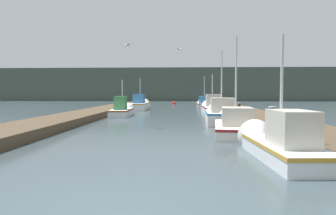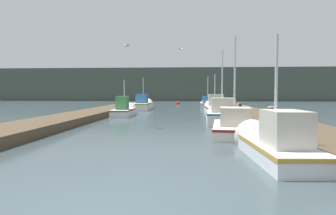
% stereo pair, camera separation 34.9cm
% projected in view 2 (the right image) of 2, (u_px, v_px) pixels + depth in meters
% --- Properties ---
extents(dock_left, '(2.62, 40.00, 0.42)m').
position_uv_depth(dock_left, '(85.00, 115.00, 20.64)').
color(dock_left, '#4C3D2B').
rests_on(dock_left, ground_plane).
extents(dock_right, '(2.62, 40.00, 0.42)m').
position_uv_depth(dock_right, '(258.00, 116.00, 19.81)').
color(dock_right, '#4C3D2B').
rests_on(dock_right, ground_plane).
extents(distant_shore_ridge, '(120.00, 16.00, 6.50)m').
position_uv_depth(distant_shore_ridge, '(183.00, 85.00, 65.62)').
color(distant_shore_ridge, '#424C42').
rests_on(distant_shore_ridge, ground_plane).
extents(fishing_boat_0, '(1.56, 4.54, 3.78)m').
position_uv_depth(fishing_boat_0, '(273.00, 143.00, 8.37)').
color(fishing_boat_0, silver).
rests_on(fishing_boat_0, ground_plane).
extents(fishing_boat_1, '(2.21, 5.01, 4.81)m').
position_uv_depth(fishing_boat_1, '(234.00, 125.00, 13.36)').
color(fishing_boat_1, silver).
rests_on(fishing_boat_1, ground_plane).
extents(fishing_boat_2, '(1.92, 4.59, 4.65)m').
position_uv_depth(fishing_boat_2, '(222.00, 114.00, 17.54)').
color(fishing_boat_2, silver).
rests_on(fishing_boat_2, ground_plane).
extents(fishing_boat_3, '(1.50, 5.01, 3.11)m').
position_uv_depth(fishing_boat_3, '(125.00, 110.00, 23.30)').
color(fishing_boat_3, silver).
rests_on(fishing_boat_3, ground_plane).
extents(fishing_boat_4, '(1.68, 5.80, 3.82)m').
position_uv_depth(fishing_boat_4, '(214.00, 107.00, 26.22)').
color(fishing_boat_4, silver).
rests_on(fishing_boat_4, ground_plane).
extents(fishing_boat_5, '(1.60, 6.22, 3.60)m').
position_uv_depth(fishing_boat_5, '(144.00, 105.00, 31.09)').
color(fishing_boat_5, silver).
rests_on(fishing_boat_5, ground_plane).
extents(fishing_boat_6, '(1.82, 5.06, 4.07)m').
position_uv_depth(fishing_boat_6, '(208.00, 104.00, 34.49)').
color(fishing_boat_6, silver).
rests_on(fishing_boat_6, ground_plane).
extents(mooring_piling_0, '(0.34, 0.34, 1.32)m').
position_uv_depth(mooring_piling_0, '(219.00, 103.00, 31.52)').
color(mooring_piling_0, '#473523').
rests_on(mooring_piling_0, ground_plane).
extents(mooring_piling_1, '(0.32, 0.32, 1.21)m').
position_uv_depth(mooring_piling_1, '(271.00, 121.00, 12.60)').
color(mooring_piling_1, '#473523').
rests_on(mooring_piling_1, ground_plane).
extents(mooring_piling_2, '(0.34, 0.34, 1.10)m').
position_uv_depth(mooring_piling_2, '(273.00, 124.00, 11.99)').
color(mooring_piling_2, '#473523').
rests_on(mooring_piling_2, ground_plane).
extents(mooring_piling_3, '(0.23, 0.23, 1.13)m').
position_uv_depth(mooring_piling_3, '(240.00, 112.00, 18.95)').
color(mooring_piling_3, '#473523').
rests_on(mooring_piling_3, ground_plane).
extents(channel_buoy, '(0.53, 0.53, 1.03)m').
position_uv_depth(channel_buoy, '(178.00, 103.00, 43.61)').
color(channel_buoy, red).
rests_on(channel_buoy, ground_plane).
extents(seagull_lead, '(0.44, 0.50, 0.12)m').
position_uv_depth(seagull_lead, '(126.00, 46.00, 15.24)').
color(seagull_lead, white).
extents(seagull_1, '(0.41, 0.52, 0.12)m').
position_uv_depth(seagull_1, '(181.00, 49.00, 21.10)').
color(seagull_1, white).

